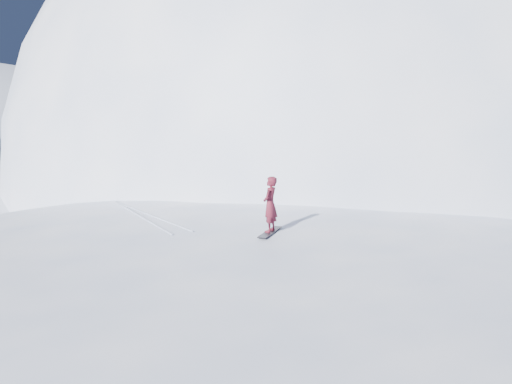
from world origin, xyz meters
TOP-DOWN VIEW (x-y plane):
  - ground at (0.00, 0.00)m, footprint 400.00×400.00m
  - near_ridge at (1.00, 3.00)m, footprint 36.00×28.00m
  - summit_peak at (22.00, 26.00)m, footprint 60.00×56.00m
  - peak_shoulder at (10.00, 20.00)m, footprint 28.00×24.00m
  - wind_bumps at (-0.56, 2.12)m, footprint 16.00×14.40m
  - snowboard at (1.03, 0.89)m, footprint 1.27×1.19m
  - snowboarder at (1.03, 0.89)m, footprint 0.74×0.72m
  - board_tracks at (-1.96, 4.90)m, footprint 1.51×5.96m

SIDE VIEW (x-z plane):
  - ground at x=0.00m, z-range 0.00..0.00m
  - near_ridge at x=1.00m, z-range -2.40..2.40m
  - summit_peak at x=22.00m, z-range -28.00..28.00m
  - peak_shoulder at x=10.00m, z-range -9.00..9.00m
  - wind_bumps at x=-0.56m, z-range -0.50..0.50m
  - snowboard at x=1.03m, z-range 2.40..2.42m
  - board_tracks at x=-1.96m, z-range 2.40..2.44m
  - snowboarder at x=1.03m, z-range 2.42..4.13m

